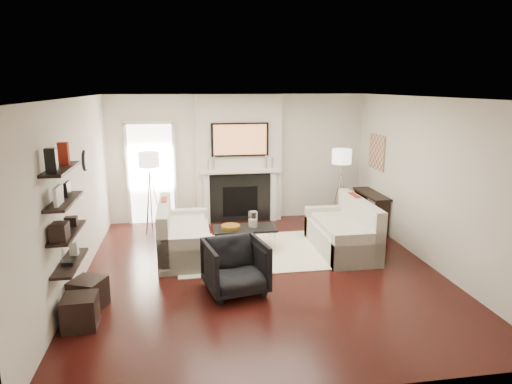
{
  "coord_description": "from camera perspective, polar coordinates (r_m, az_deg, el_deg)",
  "views": [
    {
      "loc": [
        -1.16,
        -6.67,
        2.87
      ],
      "look_at": [
        0.0,
        0.6,
        1.15
      ],
      "focal_mm": 32.0,
      "sensor_mm": 36.0,
      "label": 1
    }
  ],
  "objects": [
    {
      "name": "room_envelope",
      "position": [
        6.94,
        0.78,
        0.49
      ],
      "size": [
        6.0,
        6.0,
        6.0
      ],
      "color": "black",
      "rests_on": "ground"
    },
    {
      "name": "chimney_breast",
      "position": [
        9.74,
        -2.11,
        4.16
      ],
      "size": [
        1.8,
        0.25,
        2.7
      ],
      "primitive_type": "cube",
      "color": "silver",
      "rests_on": "floor"
    },
    {
      "name": "fireplace_surround",
      "position": [
        9.77,
        -1.98,
        -0.77
      ],
      "size": [
        1.3,
        0.02,
        1.04
      ],
      "primitive_type": "cube",
      "color": "black",
      "rests_on": "floor"
    },
    {
      "name": "firebox",
      "position": [
        9.78,
        -1.97,
        -1.18
      ],
      "size": [
        0.75,
        0.02,
        0.65
      ],
      "primitive_type": "cube",
      "color": "black",
      "rests_on": "floor"
    },
    {
      "name": "mantel_pilaster_l",
      "position": [
        9.67,
        -6.19,
        -0.8
      ],
      "size": [
        0.12,
        0.08,
        1.1
      ],
      "primitive_type": "cube",
      "color": "white",
      "rests_on": "floor"
    },
    {
      "name": "mantel_pilaster_r",
      "position": [
        9.85,
        2.21,
        -0.49
      ],
      "size": [
        0.12,
        0.08,
        1.1
      ],
      "primitive_type": "cube",
      "color": "white",
      "rests_on": "floor"
    },
    {
      "name": "mantel_shelf",
      "position": [
        9.59,
        -1.97,
        2.63
      ],
      "size": [
        1.7,
        0.18,
        0.07
      ],
      "primitive_type": "cube",
      "color": "white",
      "rests_on": "chimney_breast"
    },
    {
      "name": "tv_body",
      "position": [
        9.52,
        -2.02,
        6.57
      ],
      "size": [
        1.2,
        0.06,
        0.7
      ],
      "primitive_type": "cube",
      "color": "black",
      "rests_on": "chimney_breast"
    },
    {
      "name": "tv_screen",
      "position": [
        9.49,
        -1.99,
        6.55
      ],
      "size": [
        1.1,
        0.0,
        0.62
      ],
      "primitive_type": "cube",
      "color": "#BF723F",
      "rests_on": "tv_body"
    },
    {
      "name": "candlestick_l_tall",
      "position": [
        9.52,
        -5.28,
        3.63
      ],
      "size": [
        0.04,
        0.04,
        0.3
      ],
      "primitive_type": "cylinder",
      "color": "silver",
      "rests_on": "mantel_shelf"
    },
    {
      "name": "candlestick_l_short",
      "position": [
        9.52,
        -6.05,
        3.43
      ],
      "size": [
        0.04,
        0.04,
        0.24
      ],
      "primitive_type": "cylinder",
      "color": "silver",
      "rests_on": "mantel_shelf"
    },
    {
      "name": "candlestick_r_tall",
      "position": [
        9.65,
        1.26,
        3.82
      ],
      "size": [
        0.04,
        0.04,
        0.3
      ],
      "primitive_type": "cylinder",
      "color": "silver",
      "rests_on": "mantel_shelf"
    },
    {
      "name": "candlestick_r_short",
      "position": [
        9.68,
        2.02,
        3.66
      ],
      "size": [
        0.04,
        0.04,
        0.24
      ],
      "primitive_type": "cylinder",
      "color": "silver",
      "rests_on": "mantel_shelf"
    },
    {
      "name": "hallway_panel",
      "position": [
        9.85,
        -12.93,
        2.16
      ],
      "size": [
        0.9,
        0.02,
        2.1
      ],
      "primitive_type": "cube",
      "color": "white",
      "rests_on": "floor"
    },
    {
      "name": "door_trim_l",
      "position": [
        9.87,
        -15.72,
        2.03
      ],
      "size": [
        0.06,
        0.06,
        2.16
      ],
      "primitive_type": "cube",
      "color": "white",
      "rests_on": "floor"
    },
    {
      "name": "door_trim_r",
      "position": [
        9.81,
        -10.14,
        2.25
      ],
      "size": [
        0.06,
        0.06,
        2.16
      ],
      "primitive_type": "cube",
      "color": "white",
      "rests_on": "floor"
    },
    {
      "name": "door_trim_top",
      "position": [
        9.69,
        -13.27,
        8.42
      ],
      "size": [
        1.02,
        0.06,
        0.06
      ],
      "primitive_type": "cube",
      "color": "white",
      "rests_on": "wall_back"
    },
    {
      "name": "rug",
      "position": [
        8.13,
        -0.39,
        -7.47
      ],
      "size": [
        2.6,
        2.0,
        0.01
      ],
      "primitive_type": "cube",
      "color": "#F1ECC5",
      "rests_on": "floor"
    },
    {
      "name": "loveseat_left_base",
      "position": [
        8.02,
        -8.85,
        -6.38
      ],
      "size": [
        0.85,
        1.8,
        0.42
      ],
      "primitive_type": "cube",
      "color": "beige",
      "rests_on": "floor"
    },
    {
      "name": "loveseat_left_back",
      "position": [
        7.93,
        -11.35,
        -4.31
      ],
      "size": [
        0.18,
        1.8,
        0.8
      ],
      "primitive_type": "cube",
      "color": "beige",
      "rests_on": "floor"
    },
    {
      "name": "loveseat_left_arm_n",
      "position": [
        7.23,
        -8.82,
        -7.83
      ],
      "size": [
        0.85,
        0.18,
        0.6
      ],
      "primitive_type": "cube",
      "color": "beige",
      "rests_on": "floor"
    },
    {
      "name": "loveseat_left_arm_s",
      "position": [
        8.76,
        -8.91,
        -4.07
      ],
      "size": [
        0.85,
        0.18,
        0.6
      ],
      "primitive_type": "cube",
      "color": "beige",
      "rests_on": "floor"
    },
    {
      "name": "loveseat_left_cushion",
      "position": [
        7.94,
        -8.55,
        -4.6
      ],
      "size": [
        0.63,
        1.44,
        0.1
      ],
      "primitive_type": "cube",
      "color": "beige",
      "rests_on": "loveseat_left_base"
    },
    {
      "name": "pillow_left_orange",
      "position": [
        8.16,
        -11.34,
        -2.31
      ],
      "size": [
        0.1,
        0.42,
        0.42
      ],
      "primitive_type": "cube",
      "color": "maroon",
      "rests_on": "loveseat_left_cushion"
    },
    {
      "name": "pillow_left_charcoal",
      "position": [
        7.59,
        -11.5,
        -3.58
      ],
      "size": [
        0.1,
        0.4,
        0.4
      ],
      "primitive_type": "cube",
      "color": "black",
      "rests_on": "loveseat_left_cushion"
    },
    {
      "name": "loveseat_right_base",
      "position": [
        8.27,
        10.55,
        -5.84
      ],
      "size": [
        0.85,
        1.8,
        0.42
      ],
      "primitive_type": "cube",
      "color": "beige",
      "rests_on": "floor"
    },
    {
      "name": "loveseat_right_back",
      "position": [
        8.29,
        12.83,
        -3.61
      ],
      "size": [
        0.18,
        1.8,
        0.8
      ],
      "primitive_type": "cube",
      "color": "beige",
      "rests_on": "floor"
    },
    {
      "name": "loveseat_right_arm_n",
      "position": [
        7.53,
        12.63,
        -7.14
      ],
      "size": [
        0.85,
        0.18,
        0.6
      ],
      "primitive_type": "cube",
      "color": "beige",
      "rests_on": "floor"
    },
    {
      "name": "loveseat_right_arm_s",
      "position": [
        8.98,
        8.86,
        -3.65
      ],
      "size": [
        0.85,
        0.18,
        0.6
      ],
      "primitive_type": "cube",
      "color": "beige",
      "rests_on": "floor"
    },
    {
      "name": "loveseat_right_cushion",
      "position": [
        8.18,
        10.29,
        -4.14
      ],
      "size": [
        0.63,
        1.44,
        0.1
      ],
      "primitive_type": "cube",
      "color": "beige",
      "rests_on": "loveseat_right_base"
    },
    {
      "name": "pillow_right_orange",
      "position": [
        8.51,
        12.15,
        -1.72
      ],
      "size": [
        0.1,
        0.42,
        0.42
      ],
      "primitive_type": "cube",
      "color": "maroon",
      "rests_on": "loveseat_right_cushion"
    },
    {
      "name": "pillow_right_charcoal",
      "position": [
        7.98,
        13.69,
        -2.88
      ],
      "size": [
        0.1,
        0.4,
        0.4
      ],
      "primitive_type": "cube",
      "color": "black",
      "rests_on": "loveseat_right_cushion"
    },
    {
      "name": "coffee_table",
      "position": [
        8.11,
        -1.42,
        -4.58
      ],
      "size": [
        1.1,
        0.55,
        0.04
      ],
      "primitive_type": "cube",
      "color": "black",
      "rests_on": "floor"
    },
    {
      "name": "coffee_leg_nw",
      "position": [
        7.93,
        -4.81,
        -6.66
      ],
      "size": [
        0.02,
        0.02,
        0.38
      ],
      "primitive_type": "cylinder",
      "color": "silver",
      "rests_on": "floor"
    },
    {
      "name": "coffee_leg_ne",
      "position": [
        8.05,
        2.35,
        -6.3
      ],
      "size": [
        0.02,
        0.02,
        0.38
      ],
      "primitive_type": "cylinder",
      "color": "silver",
      "rests_on": "floor"
    },
    {
      "name": "coffee_leg_sw",
      "position": [
        8.34,
        -5.04,
        -5.65
      ],
      "size": [
        0.02,
        0.02,
        0.38
      ],
      "primitive_type": "cylinder",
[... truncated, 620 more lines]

